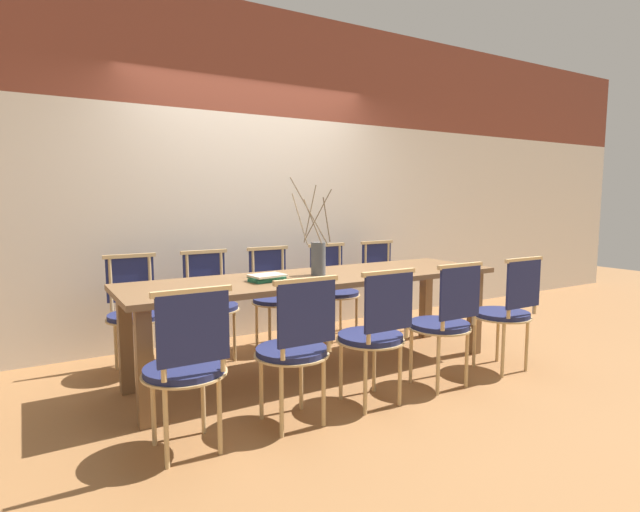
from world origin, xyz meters
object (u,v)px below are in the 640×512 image
book_stack (266,278)px  chair_near_center (375,331)px  vase_centerpiece (318,257)px  chair_far_center (274,293)px  dining_table (320,287)px

book_stack → chair_near_center: bearing=-57.8°
vase_centerpiece → book_stack: vase_centerpiece is taller
chair_near_center → vase_centerpiece: vase_centerpiece is taller
chair_far_center → vase_centerpiece: (0.02, -0.74, 0.41)m
chair_near_center → vase_centerpiece: bearing=88.0°
chair_near_center → vase_centerpiece: 0.88m
chair_far_center → vase_centerpiece: bearing=91.7°
chair_far_center → book_stack: bearing=61.0°
vase_centerpiece → book_stack: (-0.47, -0.07, -0.12)m
dining_table → chair_near_center: 0.78m
chair_far_center → chair_near_center: bearing=89.8°
dining_table → chair_far_center: (-0.03, 0.76, -0.17)m
dining_table → vase_centerpiece: vase_centerpiece is taller
dining_table → book_stack: book_stack is taller
vase_centerpiece → book_stack: 0.49m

